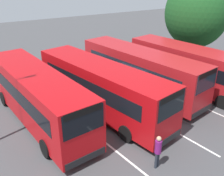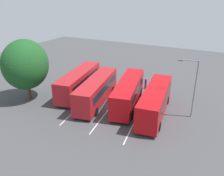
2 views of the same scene
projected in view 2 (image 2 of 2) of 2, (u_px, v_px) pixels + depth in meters
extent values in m
plane|color=#424244|center=(113.00, 103.00, 31.05)|extent=(73.84, 73.84, 0.00)
cube|color=#B70C11|center=(155.00, 101.00, 27.64)|extent=(10.99, 3.75, 2.91)
cube|color=black|center=(163.00, 80.00, 31.98)|extent=(0.39, 2.10, 1.22)
cube|color=black|center=(146.00, 96.00, 27.87)|extent=(8.98, 1.24, 0.93)
cube|color=black|center=(165.00, 99.00, 27.14)|extent=(8.98, 1.24, 0.93)
cube|color=black|center=(163.00, 76.00, 31.81)|extent=(0.34, 1.91, 0.32)
cube|color=black|center=(161.00, 93.00, 32.78)|extent=(0.38, 2.20, 0.36)
cylinder|color=black|center=(151.00, 98.00, 31.49)|extent=(1.01, 0.40, 0.98)
cylinder|color=black|center=(168.00, 100.00, 30.77)|extent=(1.01, 0.40, 0.98)
cylinder|color=black|center=(138.00, 123.00, 25.50)|extent=(1.01, 0.40, 0.98)
cylinder|color=black|center=(159.00, 126.00, 24.79)|extent=(1.01, 0.40, 0.98)
cube|color=#B70C11|center=(128.00, 92.00, 30.01)|extent=(11.03, 4.63, 2.91)
cube|color=black|center=(135.00, 73.00, 34.48)|extent=(0.57, 2.08, 1.22)
cube|color=black|center=(119.00, 88.00, 30.16)|extent=(8.86, 2.00, 0.93)
cube|color=black|center=(137.00, 90.00, 29.60)|extent=(8.86, 2.00, 0.93)
cube|color=black|center=(136.00, 70.00, 34.31)|extent=(0.50, 1.89, 0.32)
cube|color=black|center=(135.00, 86.00, 35.28)|extent=(0.57, 2.17, 0.36)
cylinder|color=black|center=(125.00, 90.00, 33.86)|extent=(1.02, 0.48, 0.98)
cylinder|color=black|center=(140.00, 92.00, 33.32)|extent=(1.02, 0.48, 0.98)
cylinder|color=black|center=(113.00, 112.00, 27.71)|extent=(1.02, 0.48, 0.98)
cylinder|color=black|center=(132.00, 115.00, 27.17)|extent=(1.02, 0.48, 0.98)
cube|color=#AD191E|center=(97.00, 90.00, 30.68)|extent=(11.03, 4.34, 2.91)
cube|color=#19232D|center=(109.00, 72.00, 35.11)|extent=(0.51, 2.09, 1.22)
cube|color=#19232D|center=(88.00, 86.00, 30.85)|extent=(8.91, 1.75, 0.93)
cube|color=#19232D|center=(105.00, 88.00, 30.24)|extent=(8.91, 1.75, 0.93)
cube|color=black|center=(109.00, 68.00, 34.94)|extent=(0.45, 1.90, 0.32)
cube|color=black|center=(109.00, 84.00, 35.91)|extent=(0.51, 2.18, 0.36)
cylinder|color=black|center=(98.00, 88.00, 34.53)|extent=(1.02, 0.46, 0.98)
cylinder|color=black|center=(112.00, 90.00, 33.93)|extent=(1.02, 0.46, 0.98)
cylinder|color=black|center=(79.00, 109.00, 28.43)|extent=(1.02, 0.46, 0.98)
cylinder|color=black|center=(96.00, 112.00, 27.83)|extent=(1.02, 0.46, 0.98)
cube|color=#AD191E|center=(79.00, 81.00, 33.50)|extent=(11.02, 4.26, 2.91)
cube|color=black|center=(92.00, 66.00, 37.92)|extent=(0.49, 2.09, 1.22)
cube|color=black|center=(72.00, 78.00, 33.68)|extent=(8.92, 1.68, 0.93)
cube|color=black|center=(86.00, 80.00, 33.05)|extent=(8.92, 1.68, 0.93)
cube|color=black|center=(92.00, 63.00, 37.74)|extent=(0.44, 1.90, 0.32)
cube|color=black|center=(93.00, 77.00, 38.72)|extent=(0.49, 2.18, 0.36)
cylinder|color=black|center=(82.00, 81.00, 37.35)|extent=(1.02, 0.45, 0.98)
cylinder|color=black|center=(95.00, 82.00, 36.74)|extent=(1.02, 0.45, 0.98)
cylinder|color=black|center=(61.00, 98.00, 31.26)|extent=(1.02, 0.45, 0.98)
cylinder|color=black|center=(77.00, 101.00, 30.65)|extent=(1.02, 0.45, 0.98)
cylinder|color=#232833|center=(146.00, 86.00, 35.42)|extent=(0.13, 0.13, 0.85)
cylinder|color=#232833|center=(145.00, 86.00, 35.45)|extent=(0.13, 0.13, 0.85)
cylinder|color=#721966|center=(146.00, 82.00, 35.14)|extent=(0.40, 0.40, 0.68)
sphere|color=tan|center=(146.00, 79.00, 34.97)|extent=(0.23, 0.23, 0.23)
cylinder|color=gray|center=(195.00, 90.00, 26.37)|extent=(0.16, 0.16, 6.90)
cylinder|color=gray|center=(190.00, 60.00, 25.41)|extent=(0.29, 1.93, 0.10)
cube|color=slate|center=(180.00, 60.00, 25.77)|extent=(0.25, 0.58, 0.14)
cylinder|color=#4C3823|center=(29.00, 90.00, 31.94)|extent=(0.44, 0.44, 2.52)
ellipsoid|color=#194C1E|center=(25.00, 65.00, 30.54)|extent=(6.32, 5.69, 6.64)
cube|color=silver|center=(141.00, 109.00, 29.41)|extent=(15.43, 2.36, 0.01)
cube|color=silver|center=(113.00, 103.00, 31.05)|extent=(15.43, 2.36, 0.01)
cube|color=silver|center=(89.00, 97.00, 32.69)|extent=(15.43, 2.36, 0.01)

